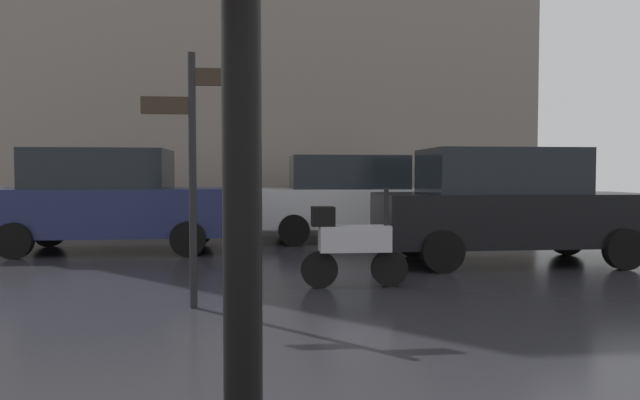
{
  "coord_description": "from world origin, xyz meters",
  "views": [
    {
      "loc": [
        0.3,
        -2.14,
        1.41
      ],
      "look_at": [
        0.88,
        3.5,
        1.16
      ],
      "focal_mm": 33.72,
      "sensor_mm": 36.0,
      "label": 1
    }
  ],
  "objects_px": {
    "street_signpost": "(193,153)",
    "parked_car_left": "(508,205)",
    "parked_car_distant": "(110,200)",
    "parked_scooter": "(351,243)",
    "parked_car_right": "(354,197)"
  },
  "relations": [
    {
      "from": "parked_car_left",
      "to": "parked_car_distant",
      "type": "bearing_deg",
      "value": -1.17
    },
    {
      "from": "parked_scooter",
      "to": "street_signpost",
      "type": "height_order",
      "value": "street_signpost"
    },
    {
      "from": "parked_car_distant",
      "to": "street_signpost",
      "type": "distance_m",
      "value": 5.31
    },
    {
      "from": "parked_scooter",
      "to": "street_signpost",
      "type": "relative_size",
      "value": 0.5
    },
    {
      "from": "street_signpost",
      "to": "parked_scooter",
      "type": "bearing_deg",
      "value": 27.84
    },
    {
      "from": "parked_scooter",
      "to": "parked_car_distant",
      "type": "xyz_separation_m",
      "value": [
        -3.83,
        3.91,
        0.39
      ]
    },
    {
      "from": "parked_car_right",
      "to": "parked_car_distant",
      "type": "height_order",
      "value": "parked_car_distant"
    },
    {
      "from": "parked_car_left",
      "to": "parked_scooter",
      "type": "bearing_deg",
      "value": 49.27
    },
    {
      "from": "parked_scooter",
      "to": "parked_car_right",
      "type": "xyz_separation_m",
      "value": [
        0.9,
        5.36,
        0.37
      ]
    },
    {
      "from": "parked_car_right",
      "to": "parked_car_distant",
      "type": "bearing_deg",
      "value": 32.19
    },
    {
      "from": "parked_car_left",
      "to": "parked_car_right",
      "type": "distance_m",
      "value": 4.04
    },
    {
      "from": "parked_car_left",
      "to": "parked_car_right",
      "type": "height_order",
      "value": "parked_car_left"
    },
    {
      "from": "parked_scooter",
      "to": "parked_car_left",
      "type": "bearing_deg",
      "value": 53.1
    },
    {
      "from": "street_signpost",
      "to": "parked_car_left",
      "type": "bearing_deg",
      "value": 30.82
    },
    {
      "from": "parked_scooter",
      "to": "parked_car_left",
      "type": "distance_m",
      "value": 3.33
    }
  ]
}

